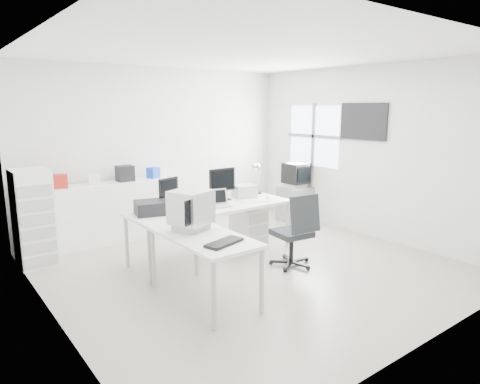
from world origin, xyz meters
TOP-DOWN VIEW (x-y plane):
  - floor at (0.00, 0.00)m, footprint 5.00×5.00m
  - ceiling at (0.00, 0.00)m, footprint 5.00×5.00m
  - back_wall at (0.00, 2.50)m, footprint 5.00×0.02m
  - left_wall at (-2.50, 0.00)m, footprint 0.02×5.00m
  - right_wall at (2.50, 0.00)m, footprint 0.02×5.00m
  - window at (2.48, 1.20)m, footprint 0.02×1.20m
  - wall_picture at (2.47, 0.10)m, footprint 0.04×0.90m
  - main_desk at (-0.18, 0.62)m, footprint 2.40×0.80m
  - side_desk at (-1.03, -0.48)m, footprint 0.70×1.40m
  - drawer_pedestal at (0.52, 0.67)m, footprint 0.40×0.50m
  - inkjet_printer at (-1.03, 0.72)m, footprint 0.56×0.49m
  - lcd_monitor_small at (-0.73, 0.87)m, footprint 0.38×0.28m
  - lcd_monitor_large at (0.17, 0.87)m, footprint 0.46×0.19m
  - laptop at (-0.13, 0.52)m, footprint 0.38×0.39m
  - white_keyboard at (0.47, 0.47)m, footprint 0.41×0.23m
  - white_mouse at (0.77, 0.52)m, footprint 0.06×0.06m
  - laser_printer at (0.57, 0.84)m, footprint 0.40×0.36m
  - desk_lamp at (0.92, 0.92)m, footprint 0.21×0.21m
  - crt_monitor at (-1.03, -0.23)m, footprint 0.51×0.51m
  - black_keyboard at (-1.03, -0.88)m, footprint 0.47×0.29m
  - office_chair at (0.48, -0.33)m, footprint 0.65×0.65m
  - tv_cabinet at (2.22, 1.37)m, footprint 0.59×0.48m
  - crt_tv at (2.22, 1.37)m, footprint 0.50×0.48m
  - sideboard at (-0.99, 2.24)m, footprint 1.91×0.48m
  - clutter_box_a at (-1.79, 2.24)m, footprint 0.24×0.23m
  - clutter_box_b at (-1.29, 2.24)m, footprint 0.20×0.18m
  - clutter_box_c at (-0.79, 2.24)m, footprint 0.25×0.23m
  - clutter_box_d at (-0.29, 2.24)m, footprint 0.23×0.21m
  - clutter_bottle at (-2.09, 2.28)m, footprint 0.07×0.07m
  - filing_cabinet at (-2.28, 1.83)m, footprint 0.46×0.55m

SIDE VIEW (x-z plane):
  - floor at x=0.00m, z-range -0.01..0.01m
  - drawer_pedestal at x=0.52m, z-range 0.00..0.60m
  - tv_cabinet at x=2.22m, z-range 0.00..0.64m
  - main_desk at x=-0.18m, z-range 0.00..0.75m
  - side_desk at x=-1.03m, z-range 0.00..0.75m
  - sideboard at x=-0.99m, z-range 0.00..0.95m
  - office_chair at x=0.48m, z-range 0.00..1.02m
  - filing_cabinet at x=-2.28m, z-range 0.00..1.32m
  - white_keyboard at x=0.47m, z-range 0.75..0.77m
  - black_keyboard at x=-1.03m, z-range 0.75..0.78m
  - white_mouse at x=0.77m, z-range 0.75..0.81m
  - inkjet_printer at x=-1.03m, z-range 0.75..0.92m
  - laser_printer at x=0.57m, z-range 0.75..0.94m
  - laptop at x=-0.13m, z-range 0.75..0.96m
  - crt_tv at x=2.22m, z-range 0.64..1.09m
  - lcd_monitor_small at x=-0.73m, z-range 0.75..1.18m
  - crt_monitor at x=-1.03m, z-range 0.75..1.21m
  - lcd_monitor_large at x=0.17m, z-range 0.75..1.22m
  - desk_lamp at x=0.92m, z-range 0.75..1.26m
  - clutter_box_b at x=-1.29m, z-range 0.95..1.11m
  - clutter_box_d at x=-0.29m, z-range 0.95..1.13m
  - clutter_box_a at x=-1.79m, z-range 0.95..1.16m
  - clutter_bottle at x=-2.09m, z-range 0.95..1.17m
  - clutter_box_c at x=-0.79m, z-range 0.95..1.21m
  - back_wall at x=0.00m, z-range 0.00..2.80m
  - left_wall at x=-2.50m, z-range 0.00..2.80m
  - right_wall at x=2.50m, z-range 0.00..2.80m
  - window at x=2.48m, z-range 1.05..2.15m
  - wall_picture at x=2.47m, z-range 1.60..2.20m
  - ceiling at x=0.00m, z-range 2.79..2.80m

